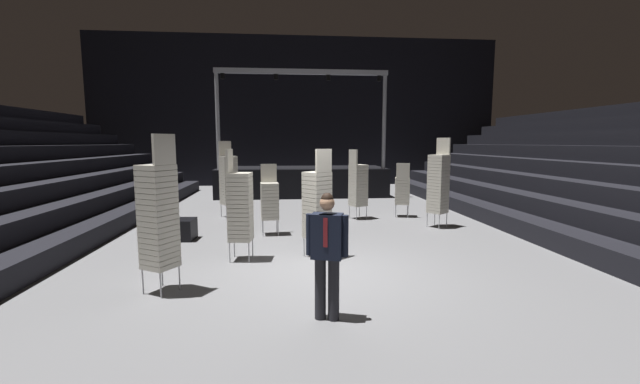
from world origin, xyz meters
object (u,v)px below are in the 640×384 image
man_with_tie (327,249)px  chair_stack_mid_right (270,200)px  chair_stack_mid_centre (438,183)px  chair_stack_rear_left (317,204)px  equipment_road_case (176,229)px  chair_stack_front_right (358,184)px  chair_stack_rear_right (158,215)px  chair_stack_mid_left (240,205)px  chair_stack_front_left (228,179)px  stage_riser (302,180)px  chair_stack_rear_centre (402,190)px

man_with_tie → chair_stack_mid_right: 5.10m
chair_stack_mid_centre → chair_stack_rear_left: (-3.57, -2.57, -0.13)m
chair_stack_mid_right → chair_stack_rear_left: size_ratio=0.81×
chair_stack_mid_centre → equipment_road_case: chair_stack_mid_centre is taller
chair_stack_front_right → chair_stack_rear_right: 7.08m
chair_stack_mid_left → equipment_road_case: (-1.76, 1.82, -0.86)m
chair_stack_front_left → man_with_tie: bearing=73.4°
chair_stack_front_left → chair_stack_mid_right: size_ratio=1.33×
stage_riser → chair_stack_front_right: bearing=-75.5°
chair_stack_front_left → chair_stack_rear_centre: (5.46, -0.47, -0.34)m
chair_stack_mid_left → chair_stack_rear_right: bearing=-26.3°
chair_stack_front_right → chair_stack_rear_centre: chair_stack_front_right is taller
chair_stack_mid_left → chair_stack_front_right: bearing=148.8°
chair_stack_mid_left → chair_stack_rear_centre: (4.59, 4.26, -0.25)m
stage_riser → chair_stack_rear_right: size_ratio=2.98×
chair_stack_mid_right → chair_stack_mid_left: bearing=71.1°
chair_stack_rear_left → chair_stack_rear_centre: 5.17m
chair_stack_front_left → chair_stack_rear_left: size_ratio=1.08×
chair_stack_mid_centre → equipment_road_case: (-6.88, -0.83, -0.98)m
chair_stack_front_right → chair_stack_mid_left: size_ratio=0.96×
chair_stack_front_left → chair_stack_rear_right: chair_stack_rear_right is taller
chair_stack_front_right → chair_stack_mid_left: 5.13m
man_with_tie → chair_stack_front_left: chair_stack_front_left is taller
equipment_road_case → chair_stack_front_right: bearing=24.6°
equipment_road_case → chair_stack_mid_right: bearing=8.9°
chair_stack_front_right → chair_stack_rear_left: chair_stack_rear_left is taller
chair_stack_rear_left → chair_stack_rear_centre: size_ratio=1.30×
chair_stack_mid_right → chair_stack_rear_left: bearing=110.6°
man_with_tie → chair_stack_rear_right: chair_stack_rear_right is taller
stage_riser → chair_stack_mid_centre: (3.46, -7.13, 0.55)m
chair_stack_mid_right → man_with_tie: bearing=94.6°
chair_stack_rear_left → chair_stack_mid_centre: bearing=-2.8°
chair_stack_rear_right → man_with_tie: bearing=-84.8°
chair_stack_rear_right → equipment_road_case: 3.67m
man_with_tie → chair_stack_mid_left: (-1.43, 2.84, 0.15)m
stage_riser → man_with_tie: 12.63m
chair_stack_front_left → chair_stack_front_right: bearing=137.1°
chair_stack_front_right → chair_stack_rear_right: chair_stack_rear_right is taller
chair_stack_mid_left → chair_stack_rear_left: (1.54, 0.09, 0.00)m
man_with_tie → chair_stack_rear_left: 2.93m
chair_stack_mid_right → chair_stack_rear_left: 2.35m
stage_riser → chair_stack_mid_right: size_ratio=4.10×
chair_stack_front_left → chair_stack_front_right: chair_stack_front_left is taller
chair_stack_front_left → chair_stack_mid_left: bearing=67.0°
chair_stack_mid_centre → chair_stack_mid_right: bearing=59.4°
chair_stack_rear_left → chair_stack_rear_right: (-2.60, -1.73, 0.13)m
chair_stack_front_left → equipment_road_case: (-0.89, -2.90, -0.94)m
chair_stack_front_left → equipment_road_case: bearing=39.5°
chair_stack_mid_right → chair_stack_rear_right: 4.14m
chair_stack_rear_left → equipment_road_case: 3.83m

